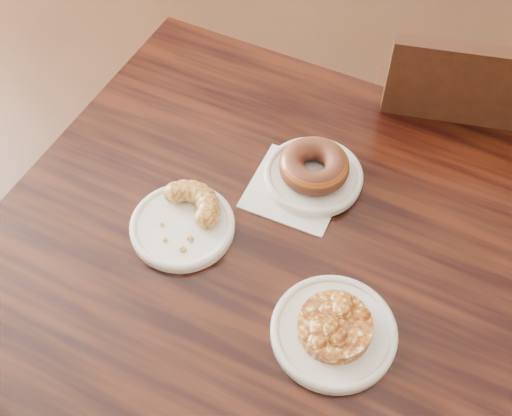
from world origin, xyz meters
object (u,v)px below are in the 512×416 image
Objects in this scene: cafe_table at (261,351)px; glazed_donut at (314,166)px; chair_far at (467,152)px; cruller_fragment at (181,218)px; apple_fritter at (335,325)px.

glazed_donut reaches higher than cafe_table.
chair_far is 8.06× the size of glazed_donut.
cafe_table is 7.35× the size of glazed_donut.
cruller_fragment is (-0.12, -0.04, 0.40)m from cafe_table.
chair_far is (0.15, 0.64, 0.08)m from cafe_table.
glazed_donut is at bearing 51.23° from chair_far.
apple_fritter is at bearing -29.25° from cafe_table.
glazed_donut reaches higher than cruller_fragment.
cafe_table is 6.03× the size of apple_fritter.
cruller_fragment is (-0.27, -0.68, 0.33)m from chair_far.
cafe_table is 0.44m from apple_fritter.
cruller_fragment is at bearing 174.57° from apple_fritter.
chair_far is 6.62× the size of apple_fritter.
cruller_fragment is (-0.12, -0.19, -0.01)m from glazed_donut.
apple_fritter is at bearing -53.73° from glazed_donut.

